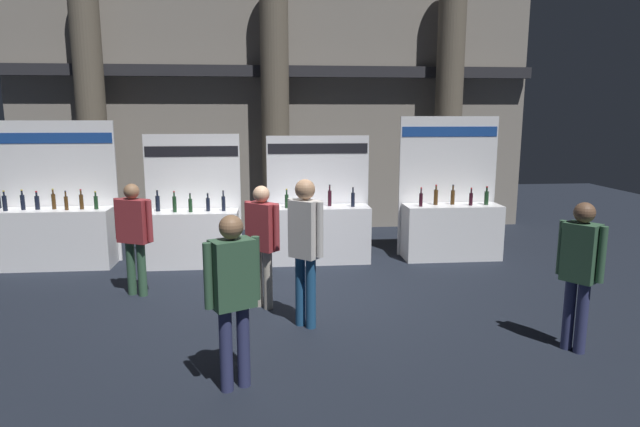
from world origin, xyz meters
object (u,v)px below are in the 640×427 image
exhibitor_booth_0 (57,231)px  trash_bin (248,271)px  visitor_2 (233,287)px  visitor_1 (262,236)px  exhibitor_booth_1 (193,232)px  exhibitor_booth_2 (319,229)px  visitor_5 (134,229)px  exhibitor_booth_3 (451,224)px  visitor_3 (580,264)px  visitor_0 (305,240)px

exhibitor_booth_0 → trash_bin: size_ratio=4.00×
trash_bin → visitor_2: 2.97m
exhibitor_booth_0 → visitor_2: 5.65m
exhibitor_booth_0 → visitor_1: size_ratio=1.49×
exhibitor_booth_1 → exhibitor_booth_2: 2.22m
exhibitor_booth_1 → visitor_5: (-0.60, -1.56, 0.40)m
exhibitor_booth_0 → trash_bin: exhibitor_booth_0 is taller
exhibitor_booth_0 → visitor_1: exhibitor_booth_0 is taller
visitor_2 → exhibitor_booth_3: bearing=24.0°
visitor_3 → visitor_1: bearing=-152.1°
exhibitor_booth_3 → trash_bin: (-3.63, -1.61, -0.31)m
trash_bin → visitor_5: bearing=179.9°
exhibitor_booth_3 → visitor_5: bearing=-162.9°
visitor_2 → visitor_0: bearing=35.2°
trash_bin → visitor_2: bearing=-90.3°
exhibitor_booth_0 → visitor_3: size_ratio=1.49×
exhibitor_booth_0 → visitor_3: exhibitor_booth_0 is taller
visitor_3 → exhibitor_booth_2: bearing=175.8°
exhibitor_booth_2 → visitor_3: exhibitor_booth_2 is taller
visitor_5 → exhibitor_booth_1: bearing=-85.7°
exhibitor_booth_1 → visitor_2: 4.58m
visitor_2 → visitor_3: bearing=-19.4°
exhibitor_booth_0 → exhibitor_booth_3: bearing=-0.6°
visitor_1 → visitor_3: 3.86m
exhibitor_booth_1 → visitor_0: 3.50m
visitor_3 → exhibitor_booth_0: bearing=-156.0°
visitor_1 → exhibitor_booth_3: bearing=75.7°
trash_bin → visitor_0: bearing=-61.5°
exhibitor_booth_3 → visitor_3: bearing=-89.1°
exhibitor_booth_3 → visitor_1: bearing=-145.9°
visitor_1 → visitor_2: visitor_2 is taller
exhibitor_booth_2 → visitor_2: bearing=-105.3°
exhibitor_booth_3 → visitor_1: exhibitor_booth_3 is taller
visitor_2 → visitor_3: 3.74m
visitor_1 → visitor_5: size_ratio=1.02×
visitor_3 → visitor_5: bearing=-150.2°
exhibitor_booth_3 → visitor_3: exhibitor_booth_3 is taller
exhibitor_booth_0 → visitor_3: bearing=-30.1°
visitor_1 → visitor_0: bearing=-12.2°
exhibitor_booth_3 → visitor_3: 4.02m
exhibitor_booth_0 → exhibitor_booth_3: size_ratio=0.97×
exhibitor_booth_1 → visitor_0: size_ratio=1.23×
visitor_0 → visitor_5: 2.76m
exhibitor_booth_0 → visitor_0: 5.14m
visitor_0 → visitor_2: bearing=-76.8°
visitor_2 → visitor_1: bearing=56.6°
visitor_0 → visitor_3: 3.09m
exhibitor_booth_3 → visitor_1: 4.12m
exhibitor_booth_1 → trash_bin: bearing=-57.4°
exhibitor_booth_1 → visitor_5: bearing=-111.1°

